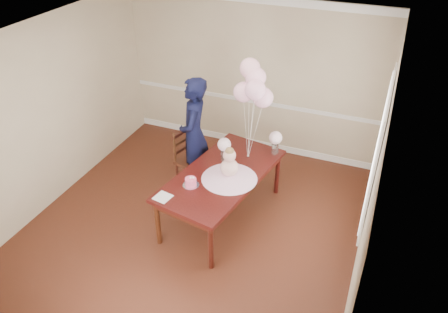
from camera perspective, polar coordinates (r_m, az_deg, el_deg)
floor at (r=6.33m, az=-4.23°, el=-9.35°), size 4.50×5.00×0.00m
ceiling at (r=4.94m, az=-5.52°, el=14.54°), size 4.50×5.00×0.02m
wall_back at (r=7.58m, az=3.66°, el=10.37°), size 4.50×0.02×2.70m
wall_front at (r=3.98m, az=-21.50°, el=-16.80°), size 4.50×0.02×2.70m
wall_left at (r=6.73m, az=-22.32°, el=4.81°), size 0.02×5.00×2.70m
wall_right at (r=5.07m, az=18.76°, el=-3.97°), size 0.02×5.00×2.70m
chair_rail_trim at (r=7.75m, az=3.52°, el=7.27°), size 4.50×0.02×0.07m
baseboard_trim at (r=8.15m, az=3.32°, el=1.94°), size 4.50×0.02×0.12m
window_frame at (r=5.38m, az=19.46°, el=0.78°), size 0.02×1.66×1.56m
window_blinds at (r=5.38m, az=19.27°, el=0.82°), size 0.01×1.50×1.40m
dining_table_top at (r=6.08m, az=-0.28°, el=-2.40°), size 1.35×2.17×0.05m
table_apron at (r=6.12m, az=-0.27°, el=-2.98°), size 1.23×2.05×0.10m
table_leg_fl at (r=5.94m, az=-8.66°, el=-8.52°), size 0.08×0.08×0.71m
table_leg_fr at (r=5.54m, az=-1.73°, el=-11.70°), size 0.08×0.08×0.71m
table_leg_bl at (r=7.13m, az=0.84°, el=-0.19°), size 0.08×0.08×0.71m
table_leg_br at (r=6.80m, az=6.97°, el=-2.26°), size 0.08×0.08×0.71m
baby_skirt at (r=5.93m, az=0.70°, el=-2.49°), size 0.89×0.89×0.10m
baby_torso at (r=5.86m, az=0.71°, el=-1.44°), size 0.24×0.24×0.24m
baby_head at (r=5.75m, az=0.72°, el=0.14°), size 0.17×0.17×0.17m
baby_hair at (r=5.72m, az=0.73°, el=0.65°), size 0.12×0.12×0.12m
cake_platter at (r=5.85m, az=-4.35°, el=-3.74°), size 0.26×0.26×0.01m
birthday_cake at (r=5.82m, az=-4.37°, el=-3.30°), size 0.18×0.18×0.10m
cake_flower_a at (r=5.78m, az=-4.40°, el=-2.78°), size 0.03×0.03×0.03m
cake_flower_b at (r=5.78m, az=-4.04°, el=-2.77°), size 0.03×0.03×0.03m
rose_vase_near at (r=6.30m, az=0.03°, el=0.16°), size 0.12×0.12×0.16m
roses_near at (r=6.20m, az=0.03°, el=1.58°), size 0.19×0.19×0.19m
rose_vase_far at (r=6.50m, az=6.66°, el=1.05°), size 0.12×0.12×0.16m
roses_far at (r=6.40m, az=6.76°, el=2.44°), size 0.19×0.19×0.19m
napkin at (r=5.68m, az=-7.99°, el=-5.28°), size 0.23×0.23×0.01m
balloon_weight at (r=6.41m, az=3.15°, el=0.02°), size 0.05×0.05×0.02m
balloon_a at (r=5.97m, az=2.58°, el=8.40°), size 0.28×0.28×0.28m
balloon_b at (r=5.80m, az=4.11°, el=8.68°), size 0.28×0.28×0.28m
balloon_c at (r=5.92m, az=4.16°, el=10.26°), size 0.28×0.28×0.28m
balloon_d at (r=5.94m, az=3.42°, el=11.43°), size 0.28×0.28×0.28m
balloon_e at (r=5.95m, az=5.09°, el=7.67°), size 0.28×0.28×0.28m
balloon_ribbon_a at (r=6.21m, az=2.86°, el=3.45°), size 0.09×0.02×0.85m
balloon_ribbon_b at (r=6.13m, az=3.58°, el=3.51°), size 0.09×0.07×0.95m
balloon_ribbon_c at (r=6.18m, az=3.61°, el=4.31°), size 0.04×0.09×1.05m
balloon_ribbon_d at (r=6.18m, az=3.26°, el=4.88°), size 0.07×0.12×1.15m
balloon_ribbon_e at (r=6.20m, az=4.05°, el=3.09°), size 0.15×0.05×0.79m
dining_chair_seat at (r=6.95m, az=-4.32°, el=-0.65°), size 0.50×0.50×0.05m
chair_leg_fl at (r=7.07m, az=-6.14°, el=-2.24°), size 0.05×0.05×0.40m
chair_leg_fr at (r=6.88m, az=-4.11°, el=-3.21°), size 0.05×0.05×0.40m
chair_leg_bl at (r=7.27m, az=-4.37°, el=-1.06°), size 0.05×0.05×0.40m
chair_leg_br at (r=7.09m, az=-2.36°, el=-1.97°), size 0.05×0.05×0.40m
chair_back_post_l at (r=6.82m, az=-6.49°, el=1.14°), size 0.05×0.05×0.51m
chair_back_post_r at (r=7.02m, az=-4.65°, el=2.27°), size 0.05×0.05×0.51m
chair_slat_low at (r=6.98m, az=-5.51°, el=0.93°), size 0.12×0.36×0.05m
chair_slat_mid at (r=6.90m, az=-5.57°, el=1.97°), size 0.12×0.36×0.05m
chair_slat_top at (r=6.83m, az=-5.63°, el=3.03°), size 0.12×0.36×0.05m
woman at (r=6.66m, az=-3.92°, el=2.86°), size 0.61×0.77×1.84m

